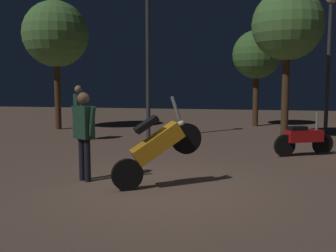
# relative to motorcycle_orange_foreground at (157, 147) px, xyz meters

# --- Properties ---
(ground_plane) EXTENTS (40.00, 40.00, 0.00)m
(ground_plane) POSITION_rel_motorcycle_orange_foreground_xyz_m (0.04, 0.04, -0.74)
(ground_plane) COLOR brown
(motorcycle_orange_foreground) EXTENTS (1.49, 0.91, 1.63)m
(motorcycle_orange_foreground) POSITION_rel_motorcycle_orange_foreground_xyz_m (0.00, 0.00, 0.00)
(motorcycle_orange_foreground) COLOR black
(motorcycle_orange_foreground) RESTS_ON ground_plane
(motorcycle_red_parked_left) EXTENTS (1.55, 0.79, 1.11)m
(motorcycle_red_parked_left) POSITION_rel_motorcycle_orange_foreground_xyz_m (3.03, 3.69, -0.31)
(motorcycle_red_parked_left) COLOR black
(motorcycle_red_parked_left) RESTS_ON ground_plane
(person_rider_beside) EXTENTS (0.52, 0.55, 1.77)m
(person_rider_beside) POSITION_rel_motorcycle_orange_foreground_xyz_m (-3.69, 5.04, 0.32)
(person_rider_beside) COLOR black
(person_rider_beside) RESTS_ON ground_plane
(person_bystander_far) EXTENTS (0.63, 0.39, 1.69)m
(person_bystander_far) POSITION_rel_motorcycle_orange_foreground_xyz_m (-1.46, 0.21, 0.27)
(person_bystander_far) COLOR black
(person_bystander_far) RESTS_ON ground_plane
(streetlamp_near) EXTENTS (0.36, 0.36, 4.97)m
(streetlamp_near) POSITION_rel_motorcycle_orange_foreground_xyz_m (4.45, 8.32, 2.42)
(streetlamp_near) COLOR #38383D
(streetlamp_near) RESTS_ON ground_plane
(streetlamp_far) EXTENTS (0.36, 0.36, 5.12)m
(streetlamp_far) POSITION_rel_motorcycle_orange_foreground_xyz_m (-1.62, 5.93, 2.50)
(streetlamp_far) COLOR #38383D
(streetlamp_far) RESTS_ON ground_plane
(tree_left_bg) EXTENTS (2.02, 2.02, 4.03)m
(tree_left_bg) POSITION_rel_motorcycle_orange_foreground_xyz_m (1.99, 10.29, 2.24)
(tree_left_bg) COLOR #4C331E
(tree_left_bg) RESTS_ON ground_plane
(tree_center_bg) EXTENTS (2.28, 2.28, 4.85)m
(tree_center_bg) POSITION_rel_motorcycle_orange_foreground_xyz_m (2.83, 6.64, 2.94)
(tree_center_bg) COLOR #4C331E
(tree_center_bg) RESTS_ON ground_plane
(tree_right_bg) EXTENTS (2.54, 2.54, 5.00)m
(tree_right_bg) POSITION_rel_motorcycle_orange_foreground_xyz_m (-5.74, 7.69, 2.96)
(tree_right_bg) COLOR #4C331E
(tree_right_bg) RESTS_ON ground_plane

